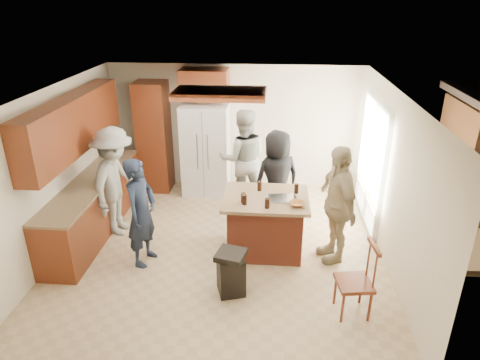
# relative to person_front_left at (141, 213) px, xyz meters

# --- Properties ---
(room_shell) EXTENTS (8.00, 5.20, 5.00)m
(room_shell) POSITION_rel_person_front_left_xyz_m (5.47, 2.07, 0.04)
(room_shell) COLOR tan
(room_shell) RESTS_ON ground
(person_front_left) EXTENTS (0.57, 0.69, 1.65)m
(person_front_left) POSITION_rel_person_front_left_xyz_m (0.00, 0.00, 0.00)
(person_front_left) COLOR #192132
(person_front_left) RESTS_ON ground
(person_behind_left) EXTENTS (0.99, 0.70, 1.87)m
(person_behind_left) POSITION_rel_person_front_left_xyz_m (1.33, 2.01, 0.11)
(person_behind_left) COLOR #9A9B93
(person_behind_left) RESTS_ON ground
(person_behind_right) EXTENTS (0.97, 0.84, 1.68)m
(person_behind_right) POSITION_rel_person_front_left_xyz_m (1.95, 1.39, 0.01)
(person_behind_right) COLOR black
(person_behind_right) RESTS_ON ground
(person_side_right) EXTENTS (0.82, 1.17, 1.81)m
(person_side_right) POSITION_rel_person_front_left_xyz_m (2.83, 0.34, 0.08)
(person_side_right) COLOR tan
(person_side_right) RESTS_ON ground
(person_counter) EXTENTS (0.67, 1.24, 1.83)m
(person_counter) POSITION_rel_person_front_left_xyz_m (-0.67, 0.84, 0.09)
(person_counter) COLOR gray
(person_counter) RESTS_ON ground
(left_cabinetry) EXTENTS (0.64, 3.00, 2.30)m
(left_cabinetry) POSITION_rel_person_front_left_xyz_m (-1.14, 0.83, 0.13)
(left_cabinetry) COLOR maroon
(left_cabinetry) RESTS_ON ground
(back_wall_units) EXTENTS (1.80, 0.60, 2.45)m
(back_wall_units) POSITION_rel_person_front_left_xyz_m (-0.23, 2.63, 0.55)
(back_wall_units) COLOR maroon
(back_wall_units) RESTS_ON ground
(refrigerator) EXTENTS (0.90, 0.76, 1.80)m
(refrigerator) POSITION_rel_person_front_left_xyz_m (0.55, 2.55, 0.07)
(refrigerator) COLOR white
(refrigerator) RESTS_ON ground
(kitchen_island) EXTENTS (1.28, 1.03, 0.93)m
(kitchen_island) POSITION_rel_person_front_left_xyz_m (1.79, 0.45, -0.35)
(kitchen_island) COLOR #953C26
(kitchen_island) RESTS_ON ground
(island_items) EXTENTS (0.93, 0.65, 0.15)m
(island_items) POSITION_rel_person_front_left_xyz_m (1.97, 0.33, 0.15)
(island_items) COLOR silver
(island_items) RESTS_ON kitchen_island
(trash_bin) EXTENTS (0.44, 0.44, 0.63)m
(trash_bin) POSITION_rel_person_front_left_xyz_m (1.36, -0.63, -0.51)
(trash_bin) COLOR black
(trash_bin) RESTS_ON ground
(spindle_chair) EXTENTS (0.47, 0.47, 0.99)m
(spindle_chair) POSITION_rel_person_front_left_xyz_m (2.95, -0.90, -0.37)
(spindle_chair) COLOR maroon
(spindle_chair) RESTS_ON ground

